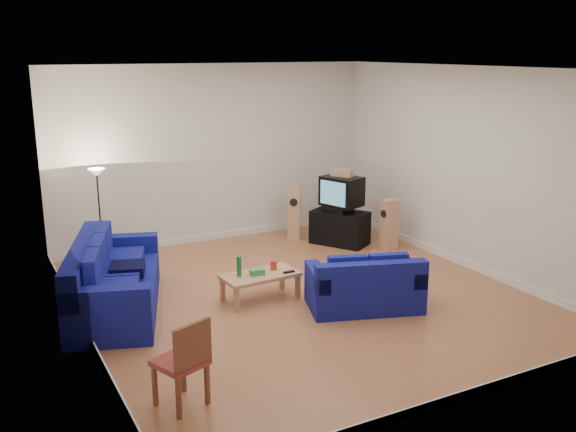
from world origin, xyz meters
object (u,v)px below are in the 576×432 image
sofa_three_seat (111,286)px  television (342,191)px  coffee_table (260,277)px  tv_stand (340,228)px  sofa_loveseat (365,289)px

sofa_three_seat → television: bearing=123.4°
coffee_table → tv_stand: bearing=36.0°
sofa_three_seat → television: size_ratio=3.29×
sofa_three_seat → television: (4.40, 1.17, 0.62)m
sofa_three_seat → tv_stand: size_ratio=2.69×
sofa_three_seat → tv_stand: bearing=123.3°
sofa_three_seat → sofa_loveseat: 3.44m
coffee_table → tv_stand: (2.43, 1.77, -0.03)m
sofa_three_seat → tv_stand: 4.53m
sofa_three_seat → coffee_table: bearing=91.1°
coffee_table → television: television is taller
sofa_loveseat → tv_stand: (1.31, 2.71, 0.02)m
coffee_table → television: bearing=35.9°
sofa_loveseat → sofa_three_seat: bearing=171.6°
sofa_loveseat → coffee_table: 1.47m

